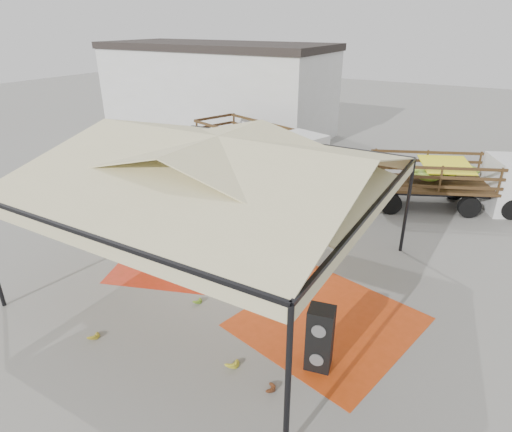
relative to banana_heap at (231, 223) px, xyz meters
The scene contains 17 objects.
ground 2.37m from the banana_heap, 61.97° to the right, with size 90.00×90.00×0.00m, color slate.
canopy_tent 3.59m from the banana_heap, 61.97° to the right, with size 8.10×8.10×4.00m.
building_white 15.08m from the banana_heap, 126.70° to the left, with size 14.30×6.30×5.40m.
tarp_left 1.65m from the banana_heap, 101.70° to the right, with size 4.20×4.00×0.01m, color red.
tarp_right 5.12m from the banana_heap, 29.19° to the right, with size 3.63×3.81×0.01m, color #C43F12.
banana_heap is the anchor object (origin of this frame).
hand_yellow_a 5.81m from the banana_heap, 56.59° to the right, with size 0.47×0.39×0.21m, color gold.
hand_yellow_b 5.75m from the banana_heap, 90.10° to the right, with size 0.43×0.35×0.19m, color gold.
hand_red_a 6.56m from the banana_heap, 50.31° to the right, with size 0.42×0.35×0.19m, color #5D3215.
hand_red_b 6.25m from the banana_heap, 39.91° to the right, with size 0.41×0.33×0.18m, color #512512.
hand_green 3.69m from the banana_heap, 70.81° to the right, with size 0.41×0.34×0.19m, color #3F7B19.
hanging_bunches 3.67m from the banana_heap, 72.31° to the right, with size 3.24×0.24×0.20m.
speaker_stack 6.20m from the banana_heap, 39.43° to the right, with size 0.61×0.55×1.45m.
banana_leaves 3.06m from the banana_heap, 150.43° to the right, with size 0.96×1.36×3.70m, color #31671B, non-canonical shape.
vendor 2.44m from the banana_heap, 72.38° to the left, with size 0.66×0.43×1.82m, color gray.
truck_left 6.35m from the banana_heap, 110.79° to the left, with size 7.06×4.29×2.29m.
truck_right 8.87m from the banana_heap, 47.15° to the left, with size 6.14×4.20×2.01m.
Camera 1 is at (6.05, -8.45, 6.59)m, focal length 30.00 mm.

